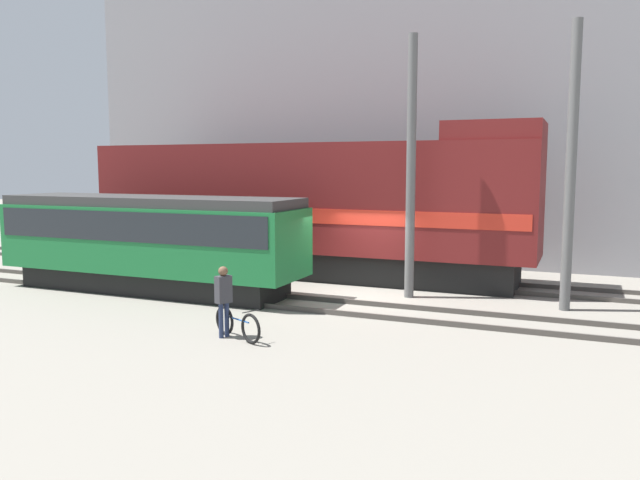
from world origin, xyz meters
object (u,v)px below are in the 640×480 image
object	(u,v)px
freight_locomotive	(308,207)
bicycle	(237,324)
utility_pole_center	(571,168)
streetcar	(150,237)
person	(223,294)
utility_pole_left	(411,168)

from	to	relation	value
freight_locomotive	bicycle	distance (m)	8.98
utility_pole_center	streetcar	bearing A→B (deg)	-169.17
freight_locomotive	person	size ratio (longest dim) A/B	9.73
bicycle	utility_pole_left	bearing A→B (deg)	68.32
bicycle	utility_pole_left	xyz separation A→B (m)	(2.44, 6.13, 3.57)
freight_locomotive	utility_pole_left	size ratio (longest dim) A/B	2.09
freight_locomotive	person	bearing A→B (deg)	-79.11
streetcar	utility_pole_left	distance (m)	8.47
freight_locomotive	utility_pole_center	distance (m)	9.30
person	bicycle	bearing A→B (deg)	-2.90
bicycle	streetcar	bearing A→B (deg)	144.96
freight_locomotive	person	xyz separation A→B (m)	(1.63, -8.47, -1.50)
bicycle	person	size ratio (longest dim) A/B	0.96
freight_locomotive	streetcar	distance (m)	5.85
freight_locomotive	utility_pole_left	bearing A→B (deg)	-27.91
utility_pole_left	freight_locomotive	bearing A→B (deg)	152.09
person	utility_pole_left	bearing A→B (deg)	65.33
utility_pole_left	streetcar	bearing A→B (deg)	-163.30
freight_locomotive	bicycle	bearing A→B (deg)	-76.75
freight_locomotive	streetcar	bearing A→B (deg)	-125.87
streetcar	person	world-z (taller)	streetcar
person	utility_pole_center	distance (m)	9.93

